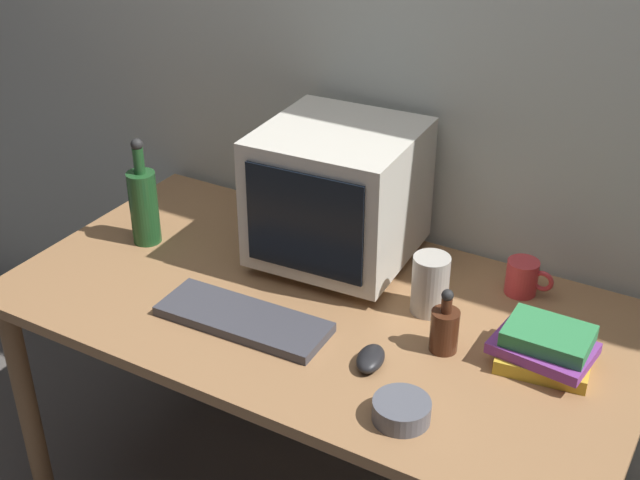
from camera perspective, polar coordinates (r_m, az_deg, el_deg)
name	(u,v)px	position (r m, az deg, el deg)	size (l,w,h in m)	color
back_wall	(411,57)	(2.26, 6.18, 12.20)	(4.00, 0.08, 2.50)	beige
desk	(320,332)	(2.14, 0.00, -6.22)	(1.57, 0.83, 0.76)	#9E7047
crt_monitor	(338,195)	(2.18, 1.25, 3.08)	(0.40, 0.41, 0.37)	beige
keyboard	(243,319)	(2.02, -5.20, -5.33)	(0.42, 0.15, 0.02)	#3F3F47
computer_mouse	(371,359)	(1.88, 3.43, -7.99)	(0.06, 0.10, 0.04)	black
bottle_tall	(144,204)	(2.35, -11.81, 2.40)	(0.08, 0.08, 0.31)	#1E4C23
bottle_short	(445,328)	(1.92, 8.40, -5.90)	(0.07, 0.07, 0.16)	#472314
book_stack	(545,348)	(1.93, 14.96, -7.07)	(0.23, 0.17, 0.10)	gold
mug	(523,277)	(2.16, 13.54, -2.46)	(0.12, 0.08, 0.09)	#CC383D
cd_spindle	(401,410)	(1.75, 5.52, -11.37)	(0.12, 0.12, 0.04)	#595B66
metal_canister	(430,284)	(2.04, 7.45, -2.99)	(0.09, 0.09, 0.15)	#B7B2A8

